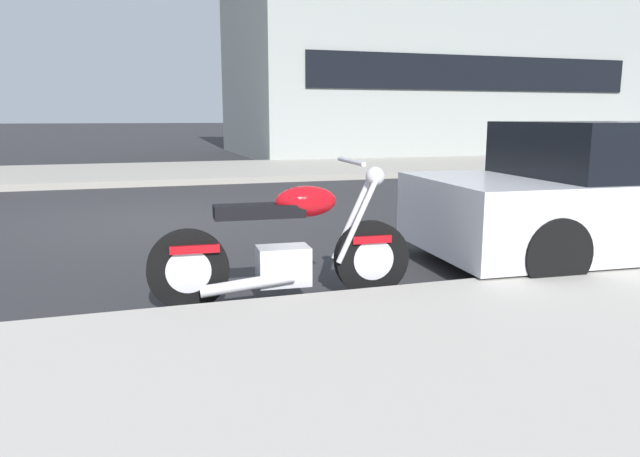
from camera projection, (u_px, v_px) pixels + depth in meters
The scene contains 5 objects.
ground_plane at pixel (154, 221), 8.28m from camera, with size 260.00×260.00×0.00m, color #28282B.
sidewalk_far_curb at pixel (552, 162), 18.23m from camera, with size 120.00×5.00×0.14m, color gray.
parking_stall_stripe at pixel (175, 296), 4.83m from camera, with size 0.12×2.20×0.01m, color silver.
parked_motorcycle at pixel (286, 249), 4.62m from camera, with size 2.05×0.62×1.10m.
parked_car_behind_motorcycle at pixel (621, 196), 6.00m from camera, with size 4.20×2.03×1.37m.
Camera 1 is at (-0.31, -8.47, 1.42)m, focal length 33.68 mm.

